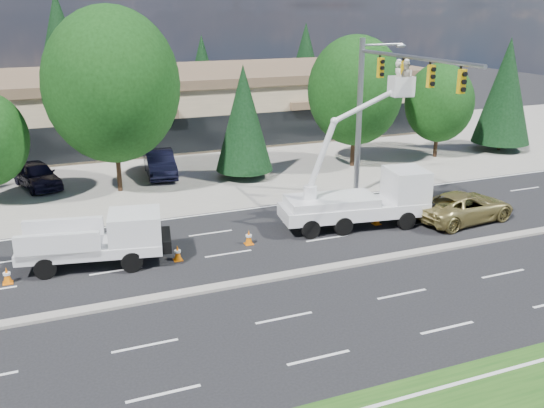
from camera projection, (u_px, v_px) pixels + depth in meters
name	position (u px, v px, depth m)	size (l,w,h in m)	color
ground	(253.00, 282.00, 24.60)	(140.00, 140.00, 0.00)	black
concrete_apron	(153.00, 167.00, 42.19)	(140.00, 22.00, 0.01)	gray
road_median	(253.00, 281.00, 24.58)	(120.00, 0.55, 0.12)	gray
strip_mall	(126.00, 105.00, 50.09)	(50.40, 15.40, 5.50)	tan
tree_front_d	(112.00, 85.00, 34.74)	(7.81, 7.81, 10.83)	#332114
tree_front_e	(244.00, 118.00, 38.37)	(3.68, 3.68, 7.26)	#332114
tree_front_f	(355.00, 91.00, 40.82)	(6.43, 6.43, 8.92)	#332114
tree_front_g	(439.00, 103.00, 43.71)	(4.95, 4.95, 6.86)	#332114
tree_front_h	(506.00, 91.00, 45.69)	(4.31, 4.31, 8.50)	#332114
tree_back_b	(61.00, 51.00, 58.08)	(6.15, 6.15, 12.13)	#332114
tree_back_c	(202.00, 70.00, 63.82)	(3.97, 3.97, 7.83)	#332114
tree_back_d	(306.00, 61.00, 67.94)	(4.53, 4.53, 8.92)	#332114
signal_mast	(381.00, 96.00, 32.50)	(2.76, 10.16, 9.00)	gray
utility_pickup	(102.00, 244.00, 25.99)	(6.27, 3.28, 2.29)	white
bucket_truck	(368.00, 192.00, 30.40)	(7.68, 3.25, 8.29)	white
traffic_cone_a	(7.00, 276.00, 24.41)	(0.40, 0.40, 0.70)	orange
traffic_cone_b	(178.00, 253.00, 26.63)	(0.40, 0.40, 0.70)	orange
traffic_cone_c	(249.00, 237.00, 28.42)	(0.40, 0.40, 0.70)	orange
traffic_cone_d	(377.00, 218.00, 31.02)	(0.40, 0.40, 0.70)	orange
traffic_cone_e	(442.00, 209.00, 32.41)	(0.40, 0.40, 0.70)	orange
minivan	(464.00, 207.00, 31.40)	(2.55, 5.53, 1.54)	#9C8C4B
parked_car_west	(37.00, 175.00, 37.18)	(1.91, 4.74, 1.61)	black
parked_car_east	(160.00, 163.00, 39.74)	(1.77, 5.07, 1.67)	black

